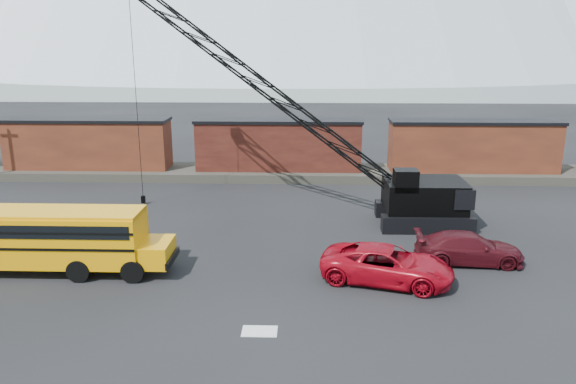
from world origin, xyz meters
name	(u,v)px	position (x,y,z in m)	size (l,w,h in m)	color
ground	(256,288)	(0.00, 0.00, 0.00)	(160.00, 160.00, 0.00)	black
gravel_berm	(279,173)	(0.00, 22.00, 0.35)	(120.00, 5.00, 0.70)	#444038
boxcar_west_near	(88,143)	(-16.00, 22.00, 2.76)	(13.70, 3.10, 4.17)	#431C13
boxcar_mid	(279,144)	(0.00, 22.00, 2.76)	(13.70, 3.10, 4.17)	#502016
boxcar_east_near	(473,146)	(16.00, 22.00, 2.76)	(13.70, 3.10, 4.17)	#431C13
snow_patch	(260,331)	(0.50, -4.00, 0.01)	(1.40, 0.90, 0.02)	silver
school_bus	(48,238)	(-10.33, 1.61, 1.79)	(11.65, 2.65, 3.19)	orange
red_pickup	(387,265)	(6.17, 0.96, 0.86)	(2.86, 6.21, 1.72)	#A00716
maroon_suv	(469,248)	(10.70, 3.47, 0.79)	(2.22, 5.47, 1.59)	#3E0B11
crawler_crane	(265,87)	(-0.36, 11.70, 8.29)	(21.95, 6.37, 15.12)	black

